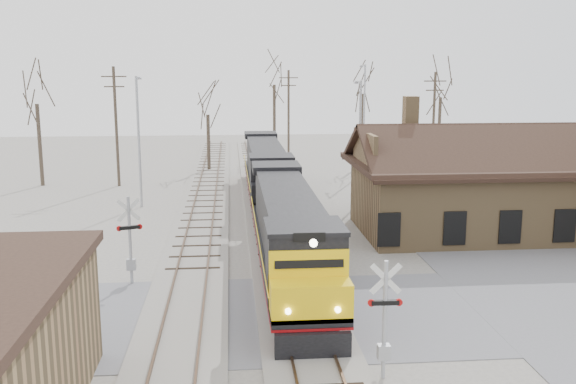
# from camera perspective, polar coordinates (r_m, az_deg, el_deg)

# --- Properties ---
(ground) EXTENTS (140.00, 140.00, 0.00)m
(ground) POSITION_cam_1_polar(r_m,az_deg,el_deg) (25.58, 1.06, -10.87)
(ground) COLOR #9F9A8F
(ground) RESTS_ON ground
(road) EXTENTS (60.00, 9.00, 0.03)m
(road) POSITION_cam_1_polar(r_m,az_deg,el_deg) (25.57, 1.06, -10.84)
(road) COLOR slate
(road) RESTS_ON ground
(track_main) EXTENTS (3.40, 90.00, 0.24)m
(track_main) POSITION_cam_1_polar(r_m,az_deg,el_deg) (39.83, -1.27, -2.78)
(track_main) COLOR #9F9A8F
(track_main) RESTS_ON ground
(track_siding) EXTENTS (3.40, 90.00, 0.24)m
(track_siding) POSITION_cam_1_polar(r_m,az_deg,el_deg) (39.79, -7.76, -2.89)
(track_siding) COLOR #9F9A8F
(track_siding) RESTS_ON ground
(depot) EXTENTS (15.20, 9.31, 7.90)m
(depot) POSITION_cam_1_polar(r_m,az_deg,el_deg) (39.13, 16.83, 0.01)
(depot) COLOR olive
(depot) RESTS_ON ground
(locomotive_lead) EXTENTS (2.75, 18.41, 4.08)m
(locomotive_lead) POSITION_cam_1_polar(r_m,az_deg,el_deg) (29.26, 0.10, -3.63)
(locomotive_lead) COLOR black
(locomotive_lead) RESTS_ON ground
(locomotive_trailing) EXTENTS (2.75, 18.41, 3.86)m
(locomotive_trailing) POSITION_cam_1_polar(r_m,az_deg,el_deg) (47.53, -1.96, 2.01)
(locomotive_trailing) COLOR black
(locomotive_trailing) RESTS_ON ground
(crossbuck_near) EXTENTS (1.08, 0.28, 3.80)m
(crossbuck_near) POSITION_cam_1_polar(r_m,az_deg,el_deg) (20.32, 8.57, -11.46)
(crossbuck_near) COLOR #A5A8AD
(crossbuck_near) RESTS_ON ground
(crossbuck_far) EXTENTS (1.11, 0.43, 3.99)m
(crossbuck_far) POSITION_cam_1_polar(r_m,az_deg,el_deg) (29.35, -13.85, -4.45)
(crossbuck_far) COLOR #A5A8AD
(crossbuck_far) RESTS_ON ground
(streetlight_a) EXTENTS (0.25, 2.04, 9.00)m
(streetlight_a) POSITION_cam_1_polar(r_m,az_deg,el_deg) (45.27, -13.12, 4.99)
(streetlight_a) COLOR #A5A8AD
(streetlight_a) RESTS_ON ground
(streetlight_b) EXTENTS (0.25, 2.04, 8.70)m
(streetlight_b) POSITION_cam_1_polar(r_m,az_deg,el_deg) (45.12, 6.36, 4.98)
(streetlight_b) COLOR #A5A8AD
(streetlight_b) RESTS_ON ground
(streetlight_c) EXTENTS (0.25, 2.04, 9.87)m
(streetlight_c) POSITION_cam_1_polar(r_m,az_deg,el_deg) (58.90, 6.75, 6.93)
(streetlight_c) COLOR #A5A8AD
(streetlight_c) RESTS_ON ground
(utility_pole_a) EXTENTS (2.00, 0.24, 9.67)m
(utility_pole_a) POSITION_cam_1_polar(r_m,az_deg,el_deg) (53.93, -15.03, 5.83)
(utility_pole_a) COLOR #382D23
(utility_pole_a) RESTS_ON ground
(utility_pole_b) EXTENTS (2.00, 0.24, 9.35)m
(utility_pole_b) POSITION_cam_1_polar(r_m,az_deg,el_deg) (68.57, 0.05, 7.07)
(utility_pole_b) COLOR #382D23
(utility_pole_b) RESTS_ON ground
(utility_pole_c) EXTENTS (2.00, 0.24, 9.22)m
(utility_pole_c) POSITION_cam_1_polar(r_m,az_deg,el_deg) (58.75, 12.80, 6.09)
(utility_pole_c) COLOR #382D23
(utility_pole_c) RESTS_ON ground
(tree_a) EXTENTS (4.46, 4.46, 10.93)m
(tree_a) POSITION_cam_1_polar(r_m,az_deg,el_deg) (55.92, -21.51, 8.42)
(tree_a) COLOR #382D23
(tree_a) RESTS_ON ground
(tree_b) EXTENTS (3.51, 3.51, 8.60)m
(tree_b) POSITION_cam_1_polar(r_m,az_deg,el_deg) (60.61, -7.16, 7.64)
(tree_b) COLOR #382D23
(tree_b) RESTS_ON ground
(tree_c) EXTENTS (5.19, 5.19, 12.71)m
(tree_c) POSITION_cam_1_polar(r_m,az_deg,el_deg) (70.70, -1.24, 10.56)
(tree_c) COLOR #382D23
(tree_c) RESTS_ON ground
(tree_d) EXTENTS (4.72, 4.72, 11.56)m
(tree_d) POSITION_cam_1_polar(r_m,az_deg,el_deg) (64.06, 6.75, 9.71)
(tree_d) COLOR #382D23
(tree_d) RESTS_ON ground
(tree_e) EXTENTS (4.53, 4.53, 11.09)m
(tree_e) POSITION_cam_1_polar(r_m,az_deg,el_deg) (63.76, 13.45, 9.19)
(tree_e) COLOR #382D23
(tree_e) RESTS_ON ground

